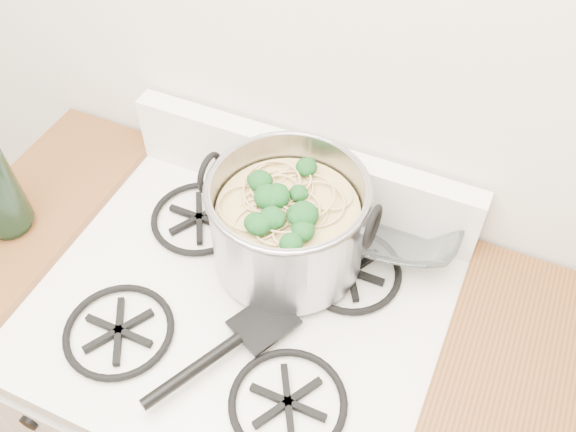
{
  "coord_description": "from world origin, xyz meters",
  "views": [
    {
      "loc": [
        0.36,
        0.69,
        1.94
      ],
      "look_at": [
        0.04,
        1.39,
        1.04
      ],
      "focal_mm": 40.0,
      "sensor_mm": 36.0,
      "label": 1
    }
  ],
  "objects_px": {
    "gas_range": "(249,408)",
    "glass_bowl": "(395,226)",
    "spatula": "(264,321)",
    "stock_pot": "(288,224)"
  },
  "relations": [
    {
      "from": "gas_range",
      "to": "spatula",
      "type": "bearing_deg",
      "value": -23.34
    },
    {
      "from": "stock_pot",
      "to": "glass_bowl",
      "type": "bearing_deg",
      "value": 39.97
    },
    {
      "from": "gas_range",
      "to": "glass_bowl",
      "type": "xyz_separation_m",
      "value": [
        0.22,
        0.28,
        0.5
      ]
    },
    {
      "from": "stock_pot",
      "to": "glass_bowl",
      "type": "distance_m",
      "value": 0.24
    },
    {
      "from": "spatula",
      "to": "stock_pot",
      "type": "bearing_deg",
      "value": 124.92
    },
    {
      "from": "stock_pot",
      "to": "spatula",
      "type": "height_order",
      "value": "stock_pot"
    },
    {
      "from": "stock_pot",
      "to": "glass_bowl",
      "type": "height_order",
      "value": "stock_pot"
    },
    {
      "from": "stock_pot",
      "to": "glass_bowl",
      "type": "xyz_separation_m",
      "value": [
        0.17,
        0.15,
        -0.08
      ]
    },
    {
      "from": "spatula",
      "to": "glass_bowl",
      "type": "distance_m",
      "value": 0.34
    },
    {
      "from": "gas_range",
      "to": "glass_bowl",
      "type": "relative_size",
      "value": 8.57
    }
  ]
}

